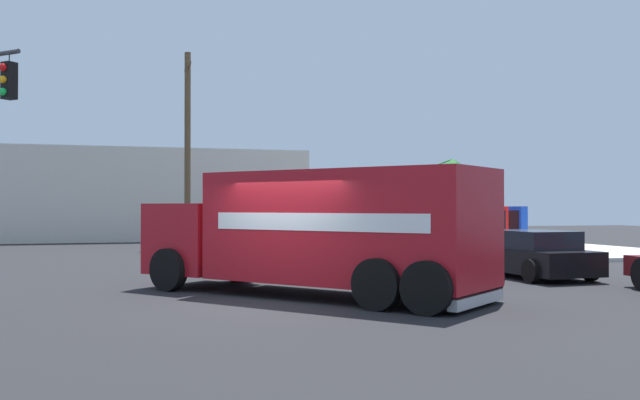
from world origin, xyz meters
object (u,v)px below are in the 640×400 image
palm_tree_far (452,183)px  utility_pole (188,147)px  sedan_black (530,255)px  delivery_truck (318,231)px  vending_machine_red (498,227)px  vending_machine_blue (515,227)px

palm_tree_far → utility_pole: size_ratio=0.45×
sedan_black → palm_tree_far: 16.36m
delivery_truck → palm_tree_far: size_ratio=1.87×
sedan_black → palm_tree_far: size_ratio=1.01×
vending_machine_red → utility_pole: 15.14m
sedan_black → vending_machine_red: (5.36, 10.66, 0.44)m
vending_machine_red → utility_pole: size_ratio=0.20×
sedan_black → vending_machine_blue: bearing=59.6°
delivery_truck → vending_machine_blue: 19.14m
vending_machine_blue → utility_pole: size_ratio=0.20×
vending_machine_blue → utility_pole: utility_pole is taller
delivery_truck → vending_machine_blue: bearing=45.1°
vending_machine_red → utility_pole: (-12.85, 7.02, 3.82)m
sedan_black → vending_machine_blue: vending_machine_blue is taller
delivery_truck → utility_pole: size_ratio=0.84×
palm_tree_far → vending_machine_red: bearing=-91.6°
delivery_truck → vending_machine_red: size_ratio=4.32×
vending_machine_blue → delivery_truck: bearing=-134.9°
delivery_truck → palm_tree_far: bearing=54.7°
utility_pole → palm_tree_far: bearing=-10.8°
delivery_truck → vending_machine_red: 17.87m
sedan_black → palm_tree_far: bearing=70.2°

